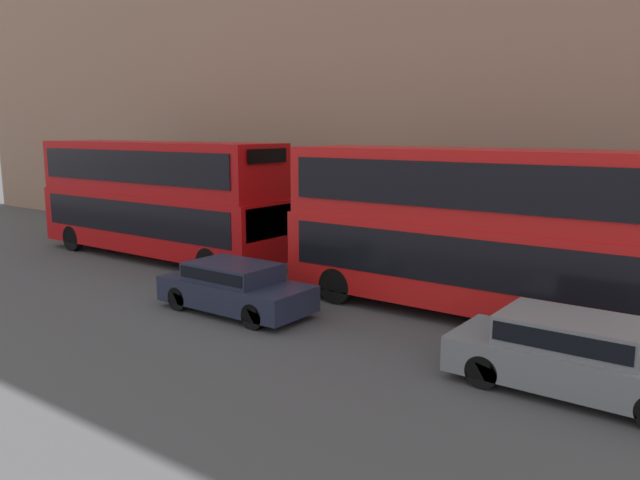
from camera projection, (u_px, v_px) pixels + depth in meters
bus_leading at (484, 226)px, 15.59m from camera, size 2.59×10.61×4.27m
bus_second_in_queue at (157, 195)px, 22.95m from camera, size 2.59×10.92×4.30m
car_dark_sedan at (575, 353)px, 11.32m from camera, size 1.84×4.50×1.41m
car_hatchback at (235, 286)px, 16.34m from camera, size 1.79×4.20×1.31m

